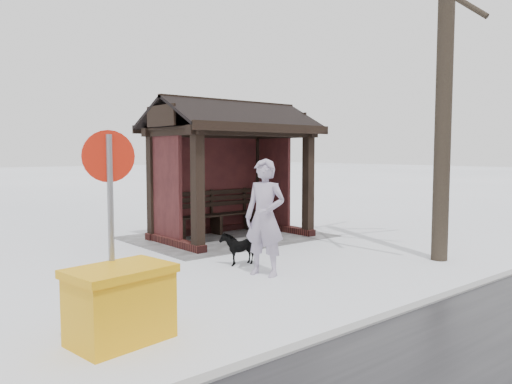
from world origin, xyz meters
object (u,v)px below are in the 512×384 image
at_px(pedestrian, 265,217).
at_px(dog, 240,248).
at_px(grit_bin, 120,304).
at_px(road_sign, 109,186).
at_px(bus_shelter, 228,142).

xyz_separation_m(pedestrian, dog, (-0.18, -0.88, -0.63)).
xyz_separation_m(grit_bin, road_sign, (-0.06, -0.34, 1.19)).
height_order(bus_shelter, road_sign, bus_shelter).
height_order(pedestrian, grit_bin, pedestrian).
bearing_deg(road_sign, grit_bin, 90.64).
xyz_separation_m(bus_shelter, road_sign, (4.52, 4.01, -0.59)).
bearing_deg(grit_bin, road_sign, -108.52).
relative_size(pedestrian, road_sign, 0.84).
relative_size(dog, road_sign, 0.31).
xyz_separation_m(pedestrian, grit_bin, (2.94, 1.16, -0.52)).
xyz_separation_m(dog, road_sign, (3.06, 1.69, 1.30)).
relative_size(bus_shelter, dog, 5.38).
xyz_separation_m(bus_shelter, pedestrian, (1.64, 3.20, -1.25)).
bearing_deg(bus_shelter, road_sign, 41.59).
bearing_deg(grit_bin, dog, -155.24).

